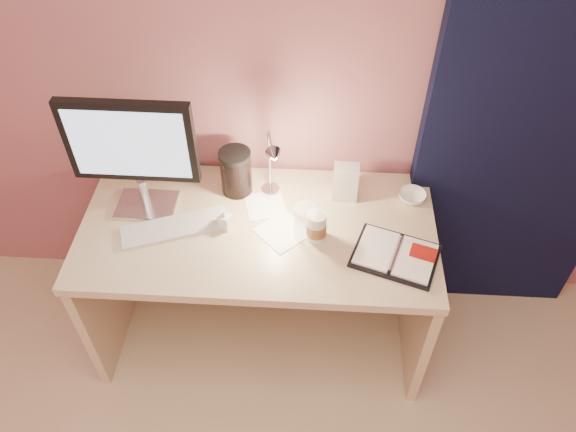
# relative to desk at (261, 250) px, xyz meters

# --- Properties ---
(room) EXTENTS (3.50, 3.50, 3.50)m
(room) POSITION_rel_desk_xyz_m (0.95, 0.24, 0.63)
(room) COLOR #C6B28E
(room) RESTS_ON ground
(desk) EXTENTS (1.40, 0.70, 0.73)m
(desk) POSITION_rel_desk_xyz_m (0.00, 0.00, 0.00)
(desk) COLOR tan
(desk) RESTS_ON ground
(monitor) EXTENTS (0.48, 0.17, 0.51)m
(monitor) POSITION_rel_desk_xyz_m (-0.46, 0.01, 0.53)
(monitor) COLOR silver
(monitor) RESTS_ON desk
(keyboard) EXTENTS (0.43, 0.26, 0.02)m
(keyboard) POSITION_rel_desk_xyz_m (-0.32, -0.11, 0.23)
(keyboard) COLOR silver
(keyboard) RESTS_ON desk
(planner) EXTENTS (0.36, 0.31, 0.05)m
(planner) POSITION_rel_desk_xyz_m (0.54, -0.20, 0.24)
(planner) COLOR black
(planner) RESTS_ON desk
(paper_a) EXTENTS (0.19, 0.19, 0.00)m
(paper_a) POSITION_rel_desk_xyz_m (0.02, 0.05, 0.23)
(paper_a) COLOR white
(paper_a) RESTS_ON desk
(paper_c) EXTENTS (0.24, 0.24, 0.00)m
(paper_c) POSITION_rel_desk_xyz_m (0.10, -0.10, 0.23)
(paper_c) COLOR white
(paper_c) RESTS_ON desk
(coffee_cup) EXTENTS (0.08, 0.08, 0.12)m
(coffee_cup) POSITION_rel_desk_xyz_m (0.23, -0.12, 0.28)
(coffee_cup) COLOR silver
(coffee_cup) RESTS_ON desk
(clear_cup) EXTENTS (0.09, 0.09, 0.15)m
(clear_cup) POSITION_rel_desk_xyz_m (0.19, -0.11, 0.30)
(clear_cup) COLOR white
(clear_cup) RESTS_ON desk
(bowl) EXTENTS (0.14, 0.14, 0.04)m
(bowl) POSITION_rel_desk_xyz_m (0.62, 0.12, 0.24)
(bowl) COLOR white
(bowl) RESTS_ON desk
(lotion_bottle) EXTENTS (0.06, 0.06, 0.10)m
(lotion_bottle) POSITION_rel_desk_xyz_m (-0.13, -0.08, 0.27)
(lotion_bottle) COLOR silver
(lotion_bottle) RESTS_ON desk
(dark_jar) EXTENTS (0.13, 0.13, 0.18)m
(dark_jar) POSITION_rel_desk_xyz_m (-0.11, 0.13, 0.32)
(dark_jar) COLOR black
(dark_jar) RESTS_ON desk
(product_box) EXTENTS (0.10, 0.09, 0.15)m
(product_box) POSITION_rel_desk_xyz_m (0.34, 0.12, 0.30)
(product_box) COLOR silver
(product_box) RESTS_ON desk
(desk_lamp) EXTENTS (0.10, 0.20, 0.33)m
(desk_lamp) POSITION_rel_desk_xyz_m (0.01, 0.06, 0.43)
(desk_lamp) COLOR silver
(desk_lamp) RESTS_ON desk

